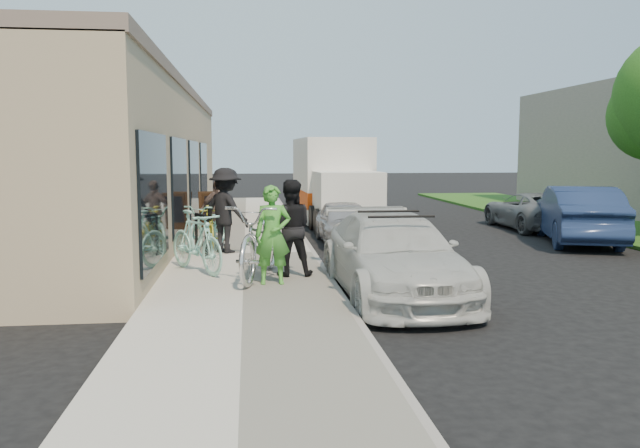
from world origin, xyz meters
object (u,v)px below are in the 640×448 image
far_car_blue (577,214)px  cruiser_bike_c (209,227)px  sedan_white (393,256)px  moving_truck (334,186)px  cruiser_bike_a (196,242)px  far_car_gray (531,211)px  man_standing (290,228)px  bystander_b (217,210)px  sedan_silver (345,222)px  cruiser_bike_b (209,226)px  bike_rack (201,231)px  woman_rider (273,235)px  bystander_a (226,210)px  sandwich_board (212,210)px  tandem_bike (261,241)px

far_car_blue → cruiser_bike_c: far_car_blue is taller
sedan_white → far_car_blue: (6.22, 5.42, 0.08)m
moving_truck → far_car_blue: size_ratio=1.29×
far_car_blue → cruiser_bike_a: size_ratio=2.39×
sedan_white → far_car_gray: sedan_white is taller
man_standing → cruiser_bike_c: bearing=-64.0°
moving_truck → bystander_b: size_ratio=3.83×
sedan_silver → cruiser_bike_b: 3.67m
bike_rack → cruiser_bike_a: 1.73m
woman_rider → bystander_a: 3.57m
man_standing → cruiser_bike_a: bearing=-16.3°
bystander_b → cruiser_bike_a: bearing=-118.9°
cruiser_bike_a → far_car_blue: bearing=-11.1°
bystander_b → man_standing: bearing=-98.6°
woman_rider → far_car_blue: bearing=31.0°
bystander_b → cruiser_bike_c: bearing=-122.0°
bike_rack → cruiser_bike_b: (0.08, 1.19, -0.04)m
moving_truck → cruiser_bike_a: moving_truck is taller
sedan_white → far_car_gray: size_ratio=1.14×
bike_rack → cruiser_bike_b: cruiser_bike_b is taller
bystander_b → woman_rider: bearing=-104.0°
cruiser_bike_c → sedan_white: bearing=-63.9°
cruiser_bike_b → bystander_b: 1.33m
sedan_white → cruiser_bike_b: sedan_white is taller
bike_rack → woman_rider: 3.28m
bike_rack → moving_truck: 8.22m
sedan_silver → bystander_b: size_ratio=2.17×
sandwich_board → sedan_silver: size_ratio=0.32×
bike_rack → cruiser_bike_c: 1.27m
bike_rack → bystander_b: 2.51m
sandwich_board → bystander_a: 4.48m
sedan_silver → tandem_bike: 5.42m
far_car_blue → cruiser_bike_b: size_ratio=2.33×
woman_rider → cruiser_bike_a: bearing=138.4°
bystander_a → sandwich_board: bearing=-41.3°
bystander_a → man_standing: bearing=155.6°
cruiser_bike_a → cruiser_bike_c: 2.99m
far_car_blue → cruiser_bike_c: bearing=21.9°
far_car_gray → bystander_b: 9.85m
bike_rack → sedan_white: bearing=-45.2°
man_standing → bystander_a: 3.03m
far_car_blue → far_car_gray: (0.13, 2.99, -0.18)m
cruiser_bike_a → bystander_b: bystander_b is taller
bike_rack → tandem_bike: size_ratio=0.36×
sandwich_board → far_car_gray: (9.79, 0.06, -0.13)m
bike_rack → tandem_bike: tandem_bike is taller
tandem_bike → woman_rider: woman_rider is taller
moving_truck → cruiser_bike_b: size_ratio=3.00×
woman_rider → bike_rack: bearing=115.4°
bystander_a → bystander_b: 2.01m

